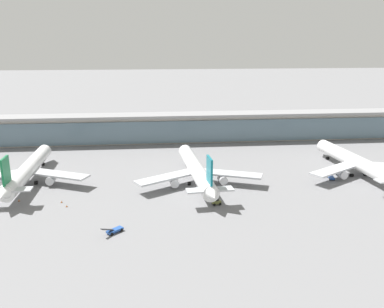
{
  "coord_description": "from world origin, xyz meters",
  "views": [
    {
      "loc": [
        -14.91,
        -137.56,
        51.48
      ],
      "look_at": [
        0.0,
        16.11,
        7.49
      ],
      "focal_mm": 37.68,
      "sensor_mm": 36.0,
      "label": 1
    }
  ],
  "objects": [
    {
      "name": "terminal_building",
      "position": [
        0.0,
        65.68,
        7.87
      ],
      "size": [
        252.73,
        12.8,
        15.2
      ],
      "color": "#B2ADA3",
      "rests_on": "ground"
    },
    {
      "name": "airliner_right_stand",
      "position": [
        64.02,
        5.76,
        5.13
      ],
      "size": [
        46.84,
        61.22,
        16.29
      ],
      "color": "white",
      "rests_on": "ground"
    },
    {
      "name": "ground_plane",
      "position": [
        0.0,
        0.0,
        0.0
      ],
      "size": [
        1200.0,
        1200.0,
        0.0
      ],
      "primitive_type": "plane",
      "color": "slate"
    },
    {
      "name": "airliner_centre_stand",
      "position": [
        0.38,
        2.61,
        5.13
      ],
      "size": [
        46.93,
        61.22,
        16.29
      ],
      "color": "white",
      "rests_on": "ground"
    },
    {
      "name": "safety_cone_charlie",
      "position": [
        -43.26,
        -15.31,
        0.32
      ],
      "size": [
        0.62,
        0.62,
        0.7
      ],
      "color": "orange",
      "rests_on": "ground"
    },
    {
      "name": "safety_cone_delta",
      "position": [
        -45.64,
        -11.57,
        0.32
      ],
      "size": [
        0.62,
        0.62,
        0.7
      ],
      "color": "orange",
      "rests_on": "ground"
    },
    {
      "name": "service_truck_by_tail_blue",
      "position": [
        -26.54,
        -34.95,
        0.81
      ],
      "size": [
        5.95,
        5.57,
        2.7
      ],
      "color": "#234C9E",
      "rests_on": "ground"
    },
    {
      "name": "airliner_left_stand",
      "position": [
        -61.72,
        8.65,
        5.13
      ],
      "size": [
        47.08,
        61.09,
        16.29
      ],
      "color": "white",
      "rests_on": "ground"
    },
    {
      "name": "service_truck_mid_apron_blue",
      "position": [
        52.28,
        2.75,
        0.81
      ],
      "size": [
        2.64,
        6.93,
        2.7
      ],
      "color": "#234C9E",
      "rests_on": "ground"
    },
    {
      "name": "safety_cone_bravo",
      "position": [
        -59.89,
        -9.04,
        0.32
      ],
      "size": [
        0.62,
        0.62,
        0.7
      ],
      "color": "orange",
      "rests_on": "ground"
    },
    {
      "name": "service_truck_under_wing_olive",
      "position": [
        4.63,
        -18.19,
        0.87
      ],
      "size": [
        3.14,
        2.22,
        2.05
      ],
      "color": "olive",
      "rests_on": "ground"
    }
  ]
}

